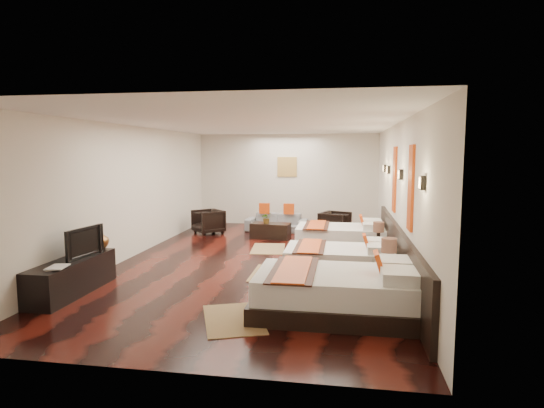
% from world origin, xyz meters
% --- Properties ---
extents(floor, '(5.50, 9.50, 0.01)m').
position_xyz_m(floor, '(0.00, 0.00, 0.00)').
color(floor, black).
rests_on(floor, ground).
extents(ceiling, '(5.50, 9.50, 0.01)m').
position_xyz_m(ceiling, '(0.00, 0.00, 2.80)').
color(ceiling, white).
rests_on(ceiling, floor).
extents(back_wall, '(5.50, 0.01, 2.80)m').
position_xyz_m(back_wall, '(0.00, 4.75, 1.40)').
color(back_wall, silver).
rests_on(back_wall, floor).
extents(left_wall, '(0.01, 9.50, 2.80)m').
position_xyz_m(left_wall, '(-2.75, 0.00, 1.40)').
color(left_wall, silver).
rests_on(left_wall, floor).
extents(right_wall, '(0.01, 9.50, 2.80)m').
position_xyz_m(right_wall, '(2.75, 0.00, 1.40)').
color(right_wall, silver).
rests_on(right_wall, floor).
extents(headboard_panel, '(0.08, 6.60, 0.90)m').
position_xyz_m(headboard_panel, '(2.71, -0.80, 0.45)').
color(headboard_panel, black).
rests_on(headboard_panel, floor).
extents(bed_near, '(2.35, 1.48, 0.90)m').
position_xyz_m(bed_near, '(1.70, -2.79, 0.31)').
color(bed_near, black).
rests_on(bed_near, floor).
extents(bed_mid, '(2.03, 1.28, 0.78)m').
position_xyz_m(bed_mid, '(1.70, -0.80, 0.27)').
color(bed_mid, black).
rests_on(bed_mid, floor).
extents(bed_far, '(2.11, 1.33, 0.80)m').
position_xyz_m(bed_far, '(1.70, 1.50, 0.28)').
color(bed_far, black).
rests_on(bed_far, floor).
extents(nightstand_a, '(0.46, 0.46, 0.90)m').
position_xyz_m(nightstand_a, '(2.45, -1.81, 0.32)').
color(nightstand_a, black).
rests_on(nightstand_a, floor).
extents(nightstand_b, '(0.42, 0.42, 0.83)m').
position_xyz_m(nightstand_b, '(2.45, 0.30, 0.29)').
color(nightstand_b, black).
rests_on(nightstand_b, floor).
extents(jute_mat_near, '(1.12, 1.39, 0.01)m').
position_xyz_m(jute_mat_near, '(0.29, -3.25, 0.01)').
color(jute_mat_near, olive).
rests_on(jute_mat_near, floor).
extents(jute_mat_mid, '(0.76, 1.21, 0.01)m').
position_xyz_m(jute_mat_mid, '(0.45, -0.92, 0.01)').
color(jute_mat_mid, olive).
rests_on(jute_mat_mid, floor).
extents(jute_mat_far, '(0.86, 1.27, 0.01)m').
position_xyz_m(jute_mat_far, '(0.02, 1.16, 0.01)').
color(jute_mat_far, olive).
rests_on(jute_mat_far, floor).
extents(tv_console, '(0.50, 1.80, 0.55)m').
position_xyz_m(tv_console, '(-2.50, -2.57, 0.28)').
color(tv_console, black).
rests_on(tv_console, floor).
extents(tv, '(0.22, 0.86, 0.49)m').
position_xyz_m(tv, '(-2.45, -2.38, 0.80)').
color(tv, black).
rests_on(tv, tv_console).
extents(book, '(0.31, 0.38, 0.03)m').
position_xyz_m(book, '(-2.50, -3.12, 0.57)').
color(book, black).
rests_on(book, tv_console).
extents(figurine, '(0.35, 0.35, 0.36)m').
position_xyz_m(figurine, '(-2.50, -1.77, 0.73)').
color(figurine, brown).
rests_on(figurine, tv_console).
extents(sofa, '(1.77, 0.80, 0.50)m').
position_xyz_m(sofa, '(-0.14, 3.50, 0.25)').
color(sofa, slate).
rests_on(sofa, floor).
extents(armchair_left, '(1.03, 1.03, 0.67)m').
position_xyz_m(armchair_left, '(-1.95, 2.83, 0.34)').
color(armchair_left, black).
rests_on(armchair_left, floor).
extents(armchair_right, '(0.93, 0.92, 0.66)m').
position_xyz_m(armchair_right, '(1.52, 3.03, 0.33)').
color(armchair_right, black).
rests_on(armchair_right, floor).
extents(coffee_table, '(1.05, 0.61, 0.40)m').
position_xyz_m(coffee_table, '(-0.14, 2.45, 0.20)').
color(coffee_table, black).
rests_on(coffee_table, floor).
extents(table_plant, '(0.33, 0.30, 0.30)m').
position_xyz_m(table_plant, '(-0.23, 2.38, 0.55)').
color(table_plant, '#2D5A1E').
rests_on(table_plant, coffee_table).
extents(orange_panel_a, '(0.04, 0.40, 1.30)m').
position_xyz_m(orange_panel_a, '(2.73, -1.90, 1.70)').
color(orange_panel_a, '#D86014').
rests_on(orange_panel_a, right_wall).
extents(orange_panel_b, '(0.04, 0.40, 1.30)m').
position_xyz_m(orange_panel_b, '(2.73, 0.30, 1.70)').
color(orange_panel_b, '#D86014').
rests_on(orange_panel_b, right_wall).
extents(sconce_near, '(0.07, 0.12, 0.18)m').
position_xyz_m(sconce_near, '(2.70, -3.00, 1.85)').
color(sconce_near, black).
rests_on(sconce_near, right_wall).
extents(sconce_mid, '(0.07, 0.12, 0.18)m').
position_xyz_m(sconce_mid, '(2.70, -0.80, 1.85)').
color(sconce_mid, black).
rests_on(sconce_mid, right_wall).
extents(sconce_far, '(0.07, 0.12, 0.18)m').
position_xyz_m(sconce_far, '(2.70, 1.40, 1.85)').
color(sconce_far, black).
rests_on(sconce_far, right_wall).
extents(sconce_lounge, '(0.07, 0.12, 0.18)m').
position_xyz_m(sconce_lounge, '(2.70, 2.30, 1.85)').
color(sconce_lounge, black).
rests_on(sconce_lounge, right_wall).
extents(gold_artwork, '(0.60, 0.04, 0.60)m').
position_xyz_m(gold_artwork, '(0.00, 4.73, 1.80)').
color(gold_artwork, '#AD873F').
rests_on(gold_artwork, back_wall).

